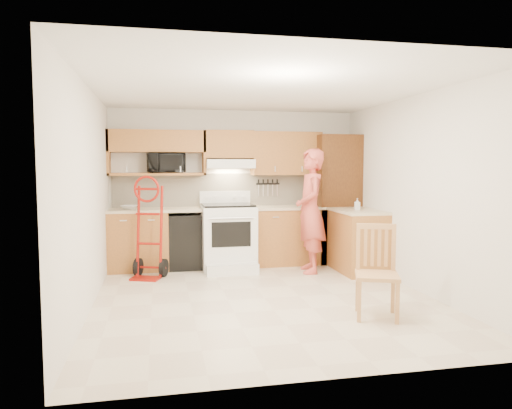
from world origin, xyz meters
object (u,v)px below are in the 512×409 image
object	(u,v)px
person	(311,211)
range	(229,231)
dining_chair	(377,272)
microwave	(166,163)
hand_truck	(147,232)

from	to	relation	value
person	range	bearing A→B (deg)	-103.60
range	dining_chair	size ratio (longest dim) A/B	1.23
microwave	hand_truck	distance (m)	1.26
person	hand_truck	xyz separation A→B (m)	(-2.39, 0.09, -0.27)
microwave	person	size ratio (longest dim) A/B	0.30
person	microwave	bearing A→B (deg)	-105.50
microwave	range	distance (m)	1.46
range	person	xyz separation A→B (m)	(1.18, -0.42, 0.33)
range	microwave	bearing A→B (deg)	156.27
microwave	dining_chair	distance (m)	3.88
microwave	dining_chair	world-z (taller)	microwave
range	dining_chair	world-z (taller)	range
microwave	dining_chair	size ratio (longest dim) A/B	0.58
microwave	person	distance (m)	2.37
microwave	dining_chair	bearing A→B (deg)	-61.23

